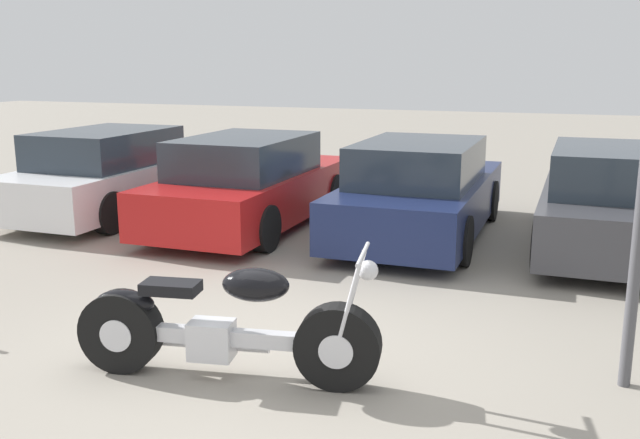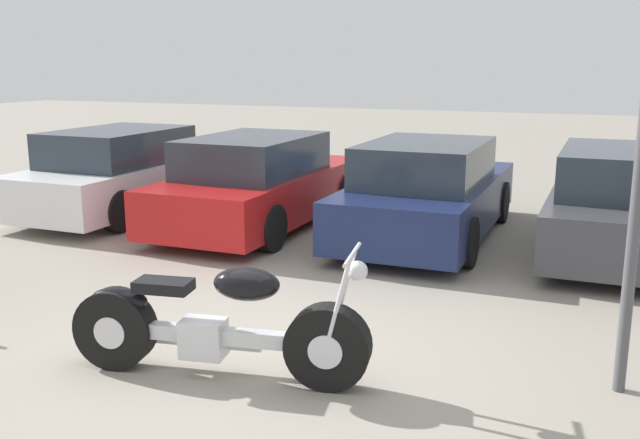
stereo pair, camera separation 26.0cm
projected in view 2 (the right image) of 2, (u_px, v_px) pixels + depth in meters
The scene contains 6 objects.
ground_plane at pixel (246, 360), 5.92m from camera, with size 60.00×60.00×0.00m, color gray.
motorcycle at pixel (214, 326), 5.53m from camera, with size 2.40×0.79×1.07m.
parked_car_white at pixel (126, 173), 11.60m from camera, with size 1.79×4.30×1.36m.
parked_car_red at pixel (260, 184), 10.57m from camera, with size 1.79×4.30×1.36m.
parked_car_navy at pixel (428, 193), 9.86m from camera, with size 1.79×4.30×1.36m.
parked_car_dark_grey at pixel (622, 203), 9.11m from camera, with size 1.79×4.30×1.36m.
Camera 2 is at (2.67, -4.87, 2.44)m, focal length 40.00 mm.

